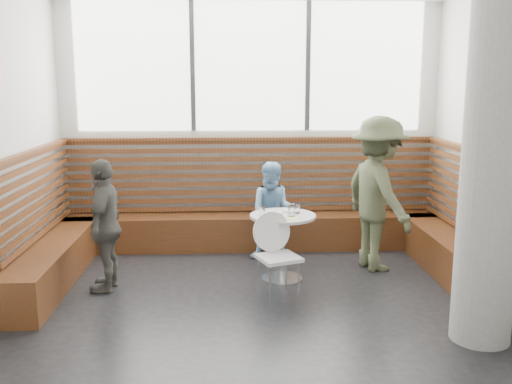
{
  "coord_description": "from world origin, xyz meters",
  "views": [
    {
      "loc": [
        -0.3,
        -5.09,
        2.18
      ],
      "look_at": [
        0.0,
        1.0,
        1.0
      ],
      "focal_mm": 40.0,
      "sensor_mm": 36.0,
      "label": 1
    }
  ],
  "objects_px": {
    "adult_man": "(378,194)",
    "cafe_table": "(283,233)",
    "cafe_chair": "(278,248)",
    "child_back": "(274,211)",
    "concrete_column": "(493,155)",
    "child_left": "(105,225)"
  },
  "relations": [
    {
      "from": "adult_man",
      "to": "cafe_table",
      "type": "bearing_deg",
      "value": 89.73
    },
    {
      "from": "cafe_chair",
      "to": "adult_man",
      "type": "bearing_deg",
      "value": 12.53
    },
    {
      "from": "adult_man",
      "to": "child_back",
      "type": "bearing_deg",
      "value": 53.95
    },
    {
      "from": "cafe_chair",
      "to": "child_back",
      "type": "bearing_deg",
      "value": 66.57
    },
    {
      "from": "concrete_column",
      "to": "child_back",
      "type": "bearing_deg",
      "value": 124.33
    },
    {
      "from": "concrete_column",
      "to": "child_left",
      "type": "distance_m",
      "value": 3.82
    },
    {
      "from": "cafe_table",
      "to": "concrete_column",
      "type": "bearing_deg",
      "value": -45.48
    },
    {
      "from": "adult_man",
      "to": "concrete_column",
      "type": "bearing_deg",
      "value": 174.87
    },
    {
      "from": "child_back",
      "to": "adult_man",
      "type": "bearing_deg",
      "value": -11.94
    },
    {
      "from": "adult_man",
      "to": "child_back",
      "type": "relative_size",
      "value": 1.47
    },
    {
      "from": "concrete_column",
      "to": "adult_man",
      "type": "relative_size",
      "value": 1.78
    },
    {
      "from": "cafe_table",
      "to": "child_left",
      "type": "bearing_deg",
      "value": -173.98
    },
    {
      "from": "adult_man",
      "to": "child_left",
      "type": "distance_m",
      "value": 3.09
    },
    {
      "from": "child_left",
      "to": "cafe_chair",
      "type": "bearing_deg",
      "value": 85.32
    },
    {
      "from": "concrete_column",
      "to": "child_back",
      "type": "distance_m",
      "value": 2.99
    },
    {
      "from": "concrete_column",
      "to": "cafe_table",
      "type": "distance_m",
      "value": 2.46
    },
    {
      "from": "concrete_column",
      "to": "child_left",
      "type": "height_order",
      "value": "concrete_column"
    },
    {
      "from": "cafe_table",
      "to": "child_back",
      "type": "relative_size",
      "value": 0.61
    },
    {
      "from": "cafe_table",
      "to": "child_back",
      "type": "height_order",
      "value": "child_back"
    },
    {
      "from": "cafe_table",
      "to": "cafe_chair",
      "type": "height_order",
      "value": "cafe_chair"
    },
    {
      "from": "cafe_chair",
      "to": "child_back",
      "type": "relative_size",
      "value": 0.71
    },
    {
      "from": "adult_man",
      "to": "child_back",
      "type": "height_order",
      "value": "adult_man"
    }
  ]
}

